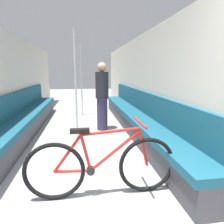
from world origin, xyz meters
TOP-DOWN VIEW (x-y plane):
  - wall_left at (-1.49, 3.58)m, footprint 0.10×10.37m
  - wall_right at (1.49, 3.58)m, footprint 0.10×10.37m
  - bench_seat_row_left at (-1.23, 3.50)m, footprint 0.48×5.83m
  - bench_seat_row_right at (1.23, 3.50)m, footprint 0.48×5.83m
  - bicycle at (0.21, 1.16)m, footprint 1.66×0.46m
  - grab_pole_near at (-0.09, 3.26)m, footprint 0.08×0.08m
  - grab_pole_far at (0.03, 5.44)m, footprint 0.08×0.08m
  - passenger_standing at (0.48, 3.74)m, footprint 0.30×0.30m

SIDE VIEW (x-z plane):
  - bench_seat_row_left at x=-1.23m, z-range -0.16..0.76m
  - bench_seat_row_right at x=1.23m, z-range -0.16..0.76m
  - bicycle at x=0.21m, z-range -0.07..0.77m
  - passenger_standing at x=0.48m, z-range 0.02..1.58m
  - grab_pole_near at x=-0.09m, z-range -0.03..2.16m
  - grab_pole_far at x=0.03m, z-range -0.03..2.16m
  - wall_left at x=-1.49m, z-range 0.00..2.21m
  - wall_right at x=1.49m, z-range 0.00..2.21m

